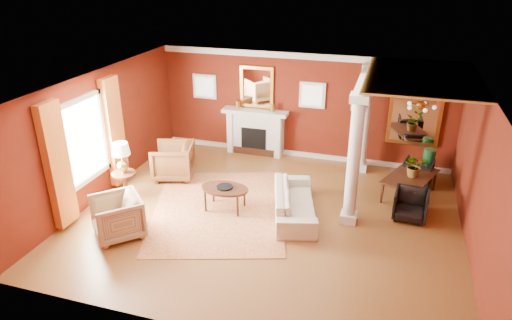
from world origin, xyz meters
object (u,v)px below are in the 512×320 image
(armchair_stripe, at_px, (117,215))
(side_table, at_px, (122,162))
(coffee_table, at_px, (225,190))
(sofa, at_px, (295,197))
(dining_table, at_px, (411,180))
(armchair_leopard, at_px, (173,159))

(armchair_stripe, xyz_separation_m, side_table, (-0.72, 1.44, 0.44))
(coffee_table, bearing_deg, sofa, 8.23)
(sofa, xyz_separation_m, armchair_stripe, (-3.21, -1.84, 0.05))
(side_table, height_order, dining_table, side_table)
(armchair_leopard, height_order, dining_table, armchair_leopard)
(armchair_leopard, distance_m, coffee_table, 2.16)
(armchair_leopard, relative_size, coffee_table, 0.94)
(coffee_table, bearing_deg, dining_table, 24.68)
(armchair_leopard, xyz_separation_m, dining_table, (5.76, 0.66, -0.07))
(sofa, relative_size, dining_table, 1.40)
(armchair_leopard, xyz_separation_m, armchair_stripe, (0.14, -2.76, -0.03))
(coffee_table, relative_size, side_table, 0.77)
(side_table, bearing_deg, armchair_stripe, -63.49)
(armchair_stripe, relative_size, side_table, 0.68)
(armchair_leopard, xyz_separation_m, side_table, (-0.58, -1.32, 0.41))
(armchair_leopard, distance_m, armchair_stripe, 2.77)
(coffee_table, distance_m, dining_table, 4.33)
(side_table, xyz_separation_m, dining_table, (6.34, 1.98, -0.48))
(armchair_stripe, xyz_separation_m, dining_table, (5.62, 3.42, -0.04))
(sofa, distance_m, side_table, 3.98)
(sofa, distance_m, dining_table, 2.89)
(sofa, relative_size, armchair_leopard, 2.15)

